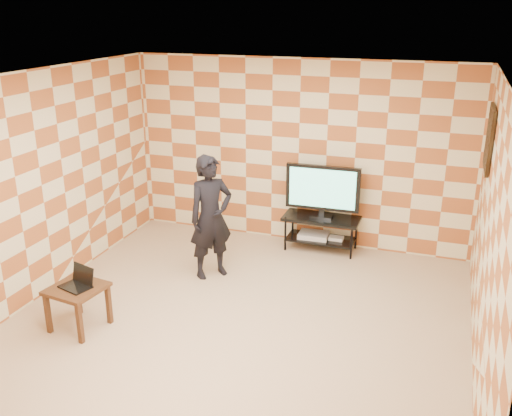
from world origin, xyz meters
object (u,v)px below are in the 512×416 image
object	(u,v)px
tv_stand	(321,226)
tv	(323,189)
person	(211,217)
side_table	(77,294)

from	to	relation	value
tv_stand	tv	distance (m)	0.56
tv_stand	person	size ratio (longest dim) A/B	0.67
side_table	tv	bearing A→B (deg)	55.57
side_table	person	size ratio (longest dim) A/B	0.38
tv	tv_stand	bearing A→B (deg)	88.67
side_table	person	distance (m)	1.94
tv	side_table	distance (m)	3.63
tv	person	size ratio (longest dim) A/B	0.65
person	tv	bearing A→B (deg)	-0.74
tv	side_table	world-z (taller)	tv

